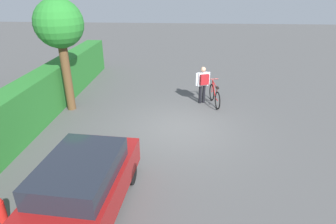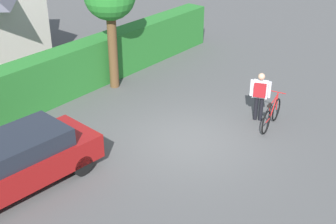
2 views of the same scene
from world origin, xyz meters
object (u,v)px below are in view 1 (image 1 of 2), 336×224
at_px(tree_kerbside, 59,26).
at_px(fire_hydrant, 1,213).
at_px(parked_car_near, 78,194).
at_px(person_rider, 203,82).
at_px(bicycle, 215,96).

distance_m(tree_kerbside, fire_hydrant, 7.08).
height_order(parked_car_near, fire_hydrant, parked_car_near).
distance_m(person_rider, fire_hydrant, 8.68).
relative_size(tree_kerbside, fire_hydrant, 5.44).
height_order(person_rider, fire_hydrant, person_rider).
bearing_deg(tree_kerbside, fire_hydrant, -171.28).
bearing_deg(fire_hydrant, tree_kerbside, 8.72).
relative_size(parked_car_near, tree_kerbside, 1.02).
bearing_deg(person_rider, parked_car_near, 157.12).
bearing_deg(tree_kerbside, bicycle, -81.53).
distance_m(parked_car_near, fire_hydrant, 1.65).
bearing_deg(parked_car_near, tree_kerbside, 23.02).
distance_m(bicycle, fire_hydrant, 8.86).
bearing_deg(fire_hydrant, parked_car_near, -78.13).
xyz_separation_m(person_rider, tree_kerbside, (-1.02, 5.53, 2.39)).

